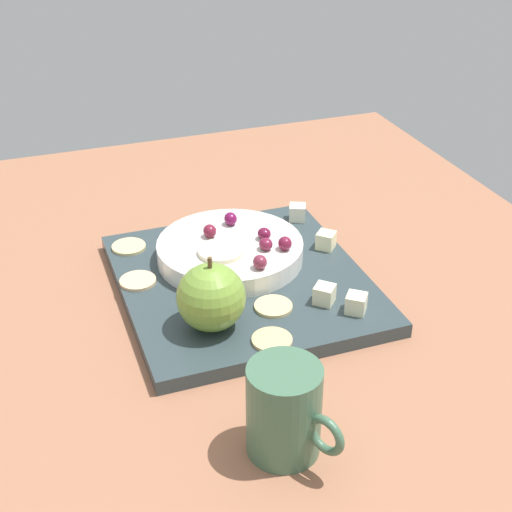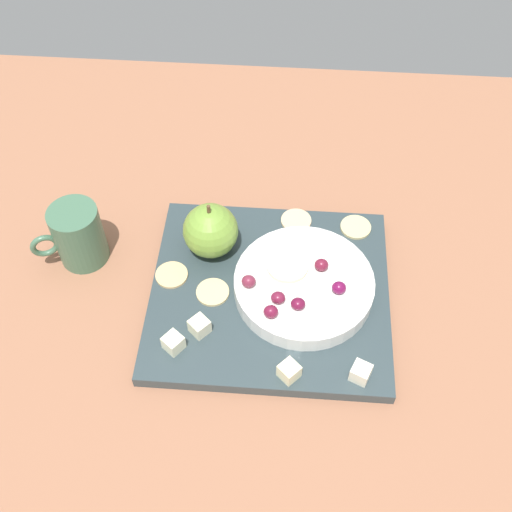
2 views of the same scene
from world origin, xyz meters
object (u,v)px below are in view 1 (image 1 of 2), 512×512
(grape_0, at_px, (210,231))
(apple_slice_0, at_px, (221,251))
(cheese_cube_2, at_px, (297,212))
(grape_2, at_px, (260,262))
(grape_4, at_px, (231,219))
(serving_dish, at_px, (230,251))
(cracker_3, at_px, (273,306))
(cup, at_px, (285,411))
(cracker_1, at_px, (272,340))
(cracker_2, at_px, (129,247))
(platter, at_px, (242,283))
(apple_whole, at_px, (211,297))
(grape_1, at_px, (266,244))
(cracker_0, at_px, (138,281))
(grape_5, at_px, (285,243))
(cheese_cube_3, at_px, (324,294))
(cheese_cube_1, at_px, (326,240))
(grape_3, at_px, (264,234))
(cheese_cube_0, at_px, (356,303))

(grape_0, xyz_separation_m, apple_slice_0, (0.05, 0.00, -0.01))
(cheese_cube_2, distance_m, grape_2, 0.18)
(grape_4, bearing_deg, serving_dish, -19.34)
(cracker_3, distance_m, cup, 0.21)
(cracker_1, xyz_separation_m, cracker_2, (-0.26, -0.11, 0.00))
(platter, xyz_separation_m, apple_whole, (0.09, -0.07, 0.05))
(grape_1, bearing_deg, cracker_0, -96.85)
(grape_4, distance_m, grape_5, 0.10)
(cheese_cube_3, height_order, cup, cup)
(cracker_1, xyz_separation_m, grape_0, (-0.20, -0.01, 0.03))
(platter, bearing_deg, cheese_cube_3, 39.85)
(cheese_cube_2, bearing_deg, cracker_1, -28.05)
(cracker_2, bearing_deg, apple_whole, 14.46)
(apple_slice_0, bearing_deg, cracker_3, 18.15)
(apple_whole, bearing_deg, grape_5, 126.32)
(cheese_cube_1, bearing_deg, cracker_2, -109.62)
(apple_slice_0, bearing_deg, grape_3, 104.02)
(apple_whole, height_order, cheese_cube_2, apple_whole)
(cheese_cube_2, xyz_separation_m, grape_0, (0.05, -0.14, 0.02))
(platter, xyz_separation_m, grape_5, (-0.00, 0.06, 0.04))
(cracker_0, distance_m, cracker_3, 0.17)
(grape_0, bearing_deg, apple_slice_0, 0.32)
(platter, xyz_separation_m, cheese_cube_0, (0.12, 0.10, 0.02))
(platter, bearing_deg, cheese_cube_0, 40.36)
(grape_2, bearing_deg, apple_slice_0, -145.77)
(grape_1, distance_m, grape_2, 0.05)
(serving_dish, height_order, cheese_cube_3, serving_dish)
(cracker_1, height_order, grape_1, grape_1)
(grape_5, bearing_deg, cup, -21.78)
(grape_3, bearing_deg, cheese_cube_2, 135.03)
(cracker_2, bearing_deg, grape_1, 55.31)
(grape_3, relative_size, grape_5, 1.00)
(platter, bearing_deg, grape_1, 108.72)
(cheese_cube_2, distance_m, grape_3, 0.12)
(grape_4, bearing_deg, cracker_2, -102.11)
(serving_dish, bearing_deg, apple_whole, -26.06)
(platter, relative_size, cracker_0, 7.21)
(serving_dish, bearing_deg, cheese_cube_3, 29.05)
(cheese_cube_1, distance_m, cracker_1, 0.22)
(cracker_1, height_order, cracker_3, same)
(cheese_cube_2, relative_size, cracker_3, 0.50)
(grape_2, bearing_deg, cracker_2, -138.01)
(cup, bearing_deg, grape_3, 162.92)
(apple_whole, xyz_separation_m, cracker_1, (0.05, 0.05, -0.04))
(cheese_cube_2, relative_size, apple_slice_0, 0.39)
(cracker_2, height_order, grape_5, grape_5)
(cracker_0, distance_m, grape_0, 0.11)
(cheese_cube_0, relative_size, grape_4, 1.19)
(grape_3, bearing_deg, grape_4, -151.53)
(cracker_1, distance_m, cup, 0.14)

